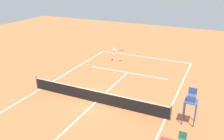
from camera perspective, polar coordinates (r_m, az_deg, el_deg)
ground_plane at (r=17.97m, az=-3.92°, el=-7.68°), size 60.00×60.00×0.00m
court_lines at (r=17.97m, az=-3.92°, el=-7.67°), size 10.56×23.32×0.01m
tennis_net at (r=17.73m, az=-3.96°, el=-6.28°), size 11.16×0.10×1.07m
player_serving at (r=25.92m, az=0.49°, el=4.28°), size 1.31×0.45×1.70m
tennis_ball at (r=25.86m, az=-2.78°, el=1.93°), size 0.07×0.07×0.07m
umpire_chair at (r=15.63m, az=18.37°, el=-6.96°), size 0.80×0.80×2.41m
courtside_chair_near at (r=13.99m, az=16.33°, el=-15.63°), size 0.44×0.46×0.95m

